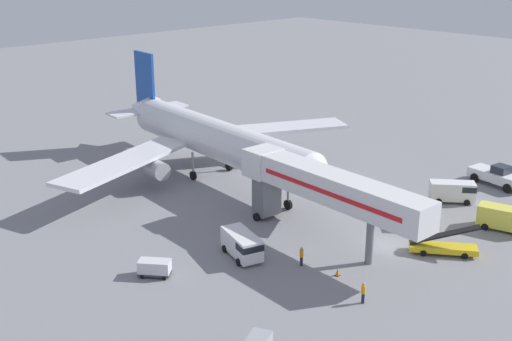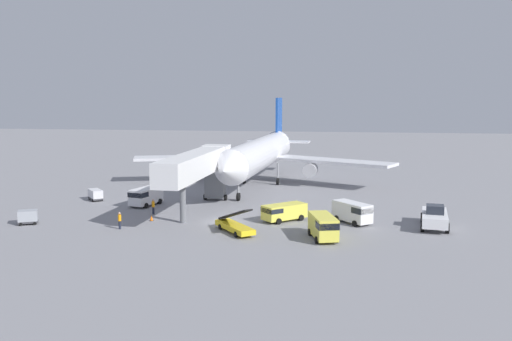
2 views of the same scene
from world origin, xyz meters
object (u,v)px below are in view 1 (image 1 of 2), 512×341
Objects in this scene: pushback_tug at (498,176)px; service_van_far_right at (243,244)px; jet_bridge at (320,186)px; baggage_cart_far_left at (155,267)px; service_van_mid_right at (414,211)px; ground_crew_worker_foreground at (363,292)px; safety_cone_alpha at (337,272)px; service_van_near_center at (453,191)px; ground_crew_worker_midground at (302,256)px; airplane_at_gate at (213,138)px; belt_loader_truck at (443,246)px; service_van_mid_center at (506,218)px.

pushback_tug is 1.36× the size of service_van_far_right.
baggage_cart_far_left is (-15.61, 5.06, -4.81)m from jet_bridge.
service_van_mid_right is 2.82× the size of ground_crew_worker_foreground.
jet_bridge is at bearing 54.62° from safety_cone_alpha.
safety_cone_alpha is (-22.56, -2.09, -1.00)m from service_van_near_center.
ground_crew_worker_foreground reaches higher than ground_crew_worker_midground.
service_van_near_center is (7.77, 0.03, 0.22)m from service_van_mid_right.
airplane_at_gate is 22.98× the size of ground_crew_worker_foreground.
ground_crew_worker_foreground reaches higher than safety_cone_alpha.
ground_crew_worker_midground is (-11.26, 7.44, 0.21)m from belt_loader_truck.
safety_cone_alpha is (-19.52, 5.50, -1.03)m from service_van_mid_center.
service_van_far_right is 8.34m from baggage_cart_far_left.
baggage_cart_far_left is (-34.05, 8.76, -0.50)m from service_van_near_center.
ground_crew_worker_midground is (1.14, 7.71, -0.01)m from ground_crew_worker_foreground.
service_van_mid_right reaches higher than baggage_cart_far_left.
jet_bridge is 12.18m from service_van_mid_right.
service_van_far_right is 2.88× the size of ground_crew_worker_foreground.
jet_bridge is 11.90× the size of ground_crew_worker_foreground.
jet_bridge is 4.22× the size of service_van_mid_right.
service_van_near_center reaches higher than safety_cone_alpha.
service_van_mid_center is 22.29m from ground_crew_worker_midground.
belt_loader_truck is 7.55m from service_van_mid_right.
service_van_mid_right is at bearing -18.49° from baggage_cart_far_left.
jet_bridge reaches higher than ground_crew_worker_foreground.
service_van_far_right is at bearing 168.49° from pushback_tug.
service_van_far_right reaches higher than service_van_mid_right.
jet_bridge is 27.83m from pushback_tug.
service_van_mid_center is at bearing -71.54° from airplane_at_gate.
baggage_cart_far_left is 1.62× the size of ground_crew_worker_midground.
service_van_mid_center is at bearing -9.09° from belt_loader_truck.
ground_crew_worker_foreground is (-24.60, -6.40, -0.35)m from service_van_near_center.
pushback_tug is at bearing -48.89° from airplane_at_gate.
belt_loader_truck reaches higher than service_van_mid_right.
belt_loader_truck is 12.40m from ground_crew_worker_foreground.
jet_bridge reaches higher than baggage_cart_far_left.
pushback_tug is at bearing 2.17° from safety_cone_alpha.
pushback_tug is at bearing -3.96° from ground_crew_worker_midground.
service_van_near_center is at bearing 173.99° from pushback_tug.
ground_crew_worker_midground is at bearing 104.98° from safety_cone_alpha.
jet_bridge is at bearing 58.63° from ground_crew_worker_foreground.
safety_cone_alpha is at bearing -107.82° from airplane_at_gate.
ground_crew_worker_foreground reaches higher than baggage_cart_far_left.
airplane_at_gate reaches higher than service_van_mid_center.
jet_bridge is 12.71m from ground_crew_worker_foreground.
service_van_near_center is 1.67× the size of baggage_cart_far_left.
service_van_mid_right is (10.68, -3.72, -4.52)m from jet_bridge.
airplane_at_gate is at bearing 71.09° from ground_crew_worker_foreground.
belt_loader_truck reaches higher than pushback_tug.
belt_loader_truck is at bearing -33.45° from ground_crew_worker_midground.
airplane_at_gate is 31.34m from belt_loader_truck.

